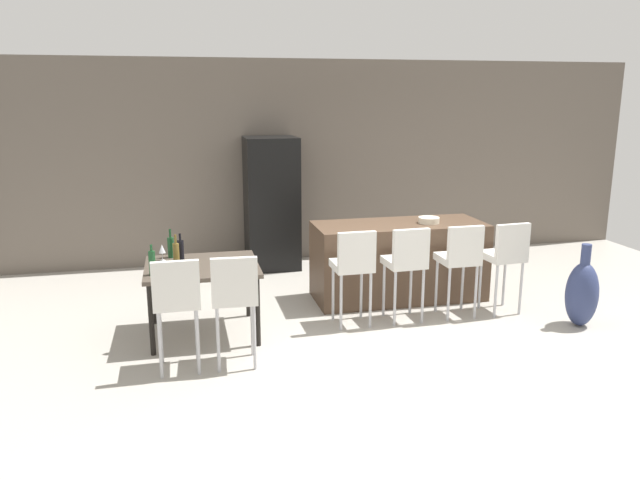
{
  "coord_description": "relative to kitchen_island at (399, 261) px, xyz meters",
  "views": [
    {
      "loc": [
        -2.01,
        -5.95,
        2.41
      ],
      "look_at": [
        -0.54,
        0.43,
        0.85
      ],
      "focal_mm": 34.42,
      "sensor_mm": 36.0,
      "label": 1
    }
  ],
  "objects": [
    {
      "name": "kitchen_island",
      "position": [
        0.0,
        0.0,
        0.0
      ],
      "size": [
        2.02,
        0.8,
        0.92
      ],
      "primitive_type": "cube",
      "color": "#4C3828",
      "rests_on": "ground_plane"
    },
    {
      "name": "floor_vase",
      "position": [
        1.57,
        -1.32,
        -0.1
      ],
      "size": [
        0.34,
        0.34,
        0.89
      ],
      "color": "navy",
      "rests_on": "ground_plane"
    },
    {
      "name": "fruit_bowl",
      "position": [
        0.34,
        -0.06,
        0.5
      ],
      "size": [
        0.25,
        0.25,
        0.07
      ],
      "primitive_type": "cylinder",
      "color": "beige",
      "rests_on": "kitchen_island"
    },
    {
      "name": "bar_chair_right",
      "position": [
        0.41,
        -0.78,
        0.24
      ],
      "size": [
        0.41,
        0.41,
        1.05
      ],
      "color": "silver",
      "rests_on": "ground_plane"
    },
    {
      "name": "dining_chair_far",
      "position": [
        -2.09,
        -1.51,
        0.24
      ],
      "size": [
        0.42,
        0.42,
        1.05
      ],
      "color": "silver",
      "rests_on": "ground_plane"
    },
    {
      "name": "dining_table",
      "position": [
        -2.34,
        -0.66,
        0.21
      ],
      "size": [
        1.12,
        0.97,
        0.74
      ],
      "color": "#4C4238",
      "rests_on": "ground_plane"
    },
    {
      "name": "bar_chair_left",
      "position": [
        -0.79,
        -0.78,
        0.24
      ],
      "size": [
        0.41,
        0.41,
        1.05
      ],
      "color": "silver",
      "rests_on": "ground_plane"
    },
    {
      "name": "dining_chair_near",
      "position": [
        -2.59,
        -1.51,
        0.24
      ],
      "size": [
        0.4,
        0.4,
        1.05
      ],
      "color": "silver",
      "rests_on": "ground_plane"
    },
    {
      "name": "back_wall",
      "position": [
        -0.5,
        2.14,
        0.99
      ],
      "size": [
        10.0,
        0.12,
        2.9
      ],
      "primitive_type": "cube",
      "color": "#665B51",
      "rests_on": "ground_plane"
    },
    {
      "name": "wine_bottle_far",
      "position": [
        -2.64,
        -0.3,
        0.39
      ],
      "size": [
        0.07,
        0.07,
        0.31
      ],
      "color": "#194723",
      "rests_on": "dining_table"
    },
    {
      "name": "wine_bottle_near",
      "position": [
        -2.59,
        -0.62,
        0.4
      ],
      "size": [
        0.06,
        0.06,
        0.31
      ],
      "color": "brown",
      "rests_on": "dining_table"
    },
    {
      "name": "wine_glass_left",
      "position": [
        -2.73,
        -0.42,
        0.4
      ],
      "size": [
        0.07,
        0.07,
        0.17
      ],
      "color": "silver",
      "rests_on": "dining_table"
    },
    {
      "name": "refrigerator",
      "position": [
        -1.28,
        1.7,
        0.46
      ],
      "size": [
        0.72,
        0.68,
        1.84
      ],
      "primitive_type": "cube",
      "color": "black",
      "rests_on": "ground_plane"
    },
    {
      "name": "wine_bottle_corner",
      "position": [
        -2.81,
        -0.92,
        0.4
      ],
      "size": [
        0.06,
        0.06,
        0.3
      ],
      "color": "#194723",
      "rests_on": "dining_table"
    },
    {
      "name": "wine_bottle_inner",
      "position": [
        -2.54,
        -0.45,
        0.39
      ],
      "size": [
        0.07,
        0.07,
        0.29
      ],
      "color": "black",
      "rests_on": "dining_table"
    },
    {
      "name": "ground_plane",
      "position": [
        -0.5,
        -0.76,
        -0.46
      ],
      "size": [
        10.0,
        10.0,
        0.0
      ],
      "primitive_type": "plane",
      "color": "#ADA89E"
    },
    {
      "name": "bar_chair_middle",
      "position": [
        -0.2,
        -0.78,
        0.24
      ],
      "size": [
        0.42,
        0.42,
        1.05
      ],
      "color": "silver",
      "rests_on": "ground_plane"
    },
    {
      "name": "bar_chair_far",
      "position": [
        0.96,
        -0.78,
        0.24
      ],
      "size": [
        0.43,
        0.43,
        1.05
      ],
      "color": "silver",
      "rests_on": "ground_plane"
    }
  ]
}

